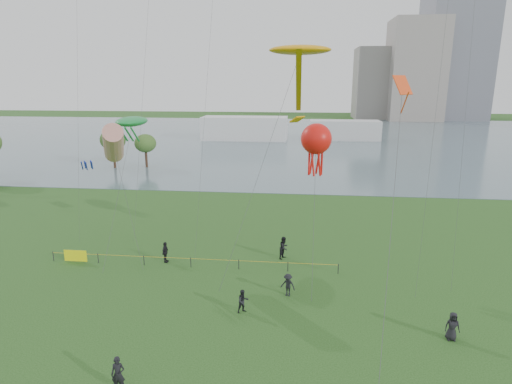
# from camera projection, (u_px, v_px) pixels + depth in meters

# --- Properties ---
(lake) EXTENTS (400.00, 120.00, 0.08)m
(lake) POSITION_uv_depth(u_px,v_px,m) (291.00, 138.00, 116.03)
(lake) COLOR slate
(lake) RESTS_ON ground_plane
(building_mid) EXTENTS (20.00, 20.00, 38.00)m
(building_mid) POSITION_uv_depth(u_px,v_px,m) (415.00, 70.00, 166.22)
(building_mid) COLOR gray
(building_mid) RESTS_ON ground_plane
(building_low) EXTENTS (16.00, 18.00, 28.00)m
(building_low) POSITION_uv_depth(u_px,v_px,m) (375.00, 84.00, 174.69)
(building_low) COLOR slate
(building_low) RESTS_ON ground_plane
(pavilion_left) EXTENTS (22.00, 8.00, 6.00)m
(pavilion_left) POSITION_uv_depth(u_px,v_px,m) (245.00, 128.00, 111.70)
(pavilion_left) COLOR silver
(pavilion_left) RESTS_ON ground_plane
(pavilion_right) EXTENTS (18.00, 7.00, 5.00)m
(pavilion_right) POSITION_uv_depth(u_px,v_px,m) (345.00, 130.00, 112.04)
(pavilion_right) COLOR silver
(pavilion_right) RESTS_ON ground_plane
(trees) EXTENTS (25.61, 16.41, 7.92)m
(trees) POSITION_uv_depth(u_px,v_px,m) (62.00, 142.00, 70.26)
(trees) COLOR #332117
(trees) RESTS_ON ground_plane
(fence) EXTENTS (24.07, 0.07, 1.05)m
(fence) POSITION_uv_depth(u_px,v_px,m) (119.00, 258.00, 35.82)
(fence) COLOR black
(fence) RESTS_ON ground_plane
(spectator_a) EXTENTS (0.99, 0.94, 1.61)m
(spectator_a) POSITION_uv_depth(u_px,v_px,m) (243.00, 301.00, 28.22)
(spectator_a) COLOR black
(spectator_a) RESTS_ON ground_plane
(spectator_b) EXTENTS (1.23, 0.95, 1.67)m
(spectator_b) POSITION_uv_depth(u_px,v_px,m) (288.00, 285.00, 30.40)
(spectator_b) COLOR black
(spectator_b) RESTS_ON ground_plane
(spectator_c) EXTENTS (0.53, 1.09, 1.80)m
(spectator_c) POSITION_uv_depth(u_px,v_px,m) (165.00, 252.00, 36.07)
(spectator_c) COLOR black
(spectator_c) RESTS_ON ground_plane
(spectator_d) EXTENTS (0.87, 0.58, 1.75)m
(spectator_d) POSITION_uv_depth(u_px,v_px,m) (452.00, 326.00, 25.20)
(spectator_d) COLOR black
(spectator_d) RESTS_ON ground_plane
(spectator_f) EXTENTS (0.72, 0.51, 1.86)m
(spectator_f) POSITION_uv_depth(u_px,v_px,m) (118.00, 374.00, 20.99)
(spectator_f) COLOR black
(spectator_f) RESTS_ON ground_plane
(spectator_g) EXTENTS (1.11, 1.19, 1.96)m
(spectator_g) POSITION_uv_depth(u_px,v_px,m) (284.00, 248.00, 36.84)
(spectator_g) COLOR black
(spectator_g) RESTS_ON ground_plane
(kite_stingray) EXTENTS (7.78, 9.95, 17.55)m
(kite_stingray) POSITION_uv_depth(u_px,v_px,m) (300.00, 51.00, 32.03)
(kite_stingray) COLOR #3F3F42
(kite_windsock) EXTENTS (5.19, 4.95, 11.79)m
(kite_windsock) POSITION_uv_depth(u_px,v_px,m) (113.00, 144.00, 34.85)
(kite_windsock) COLOR #3F3F42
(kite_creature) EXTENTS (2.56, 10.82, 11.74)m
(kite_creature) POSITION_uv_depth(u_px,v_px,m) (132.00, 122.00, 39.51)
(kite_creature) COLOR #3F3F42
(kite_octopus) EXTENTS (2.43, 7.79, 11.73)m
(kite_octopus) POSITION_uv_depth(u_px,v_px,m) (316.00, 140.00, 33.48)
(kite_octopus) COLOR #3F3F42
(kite_delta) EXTENTS (3.54, 13.86, 15.24)m
(kite_delta) POSITION_uv_depth(u_px,v_px,m) (402.00, 101.00, 24.99)
(kite_delta) COLOR #3F3F42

